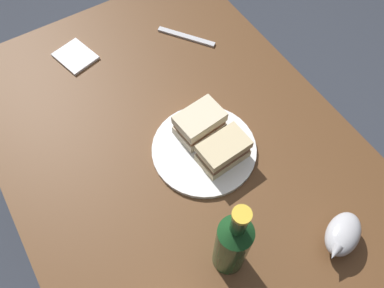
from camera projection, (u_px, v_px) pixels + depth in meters
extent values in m
plane|color=#333842|center=(185.00, 235.00, 1.57)|extent=(6.00, 6.00, 0.00)
cube|color=brown|center=(183.00, 203.00, 1.27)|extent=(1.18, 0.83, 0.71)
cylinder|color=white|center=(204.00, 149.00, 0.95)|extent=(0.26, 0.26, 0.01)
cube|color=beige|center=(223.00, 155.00, 0.92)|extent=(0.08, 0.12, 0.02)
cube|color=brown|center=(223.00, 151.00, 0.91)|extent=(0.08, 0.11, 0.02)
cube|color=beige|center=(224.00, 147.00, 0.89)|extent=(0.08, 0.12, 0.02)
cube|color=beige|center=(199.00, 128.00, 0.96)|extent=(0.09, 0.12, 0.03)
cube|color=#8C5B3D|center=(200.00, 124.00, 0.94)|extent=(0.08, 0.11, 0.02)
cube|color=beige|center=(200.00, 119.00, 0.92)|extent=(0.09, 0.12, 0.03)
cube|color=#AD702D|center=(218.00, 125.00, 0.97)|extent=(0.04, 0.04, 0.02)
cube|color=gold|center=(214.00, 133.00, 0.96)|extent=(0.03, 0.05, 0.02)
cube|color=#B77F33|center=(215.00, 126.00, 0.97)|extent=(0.03, 0.05, 0.02)
cube|color=gold|center=(218.00, 143.00, 0.94)|extent=(0.05, 0.05, 0.02)
cylinder|color=#B7B7BC|center=(338.00, 238.00, 0.84)|extent=(0.04, 0.04, 0.02)
ellipsoid|color=#B7B7BC|center=(343.00, 234.00, 0.81)|extent=(0.10, 0.12, 0.05)
ellipsoid|color=#381E0F|center=(344.00, 233.00, 0.81)|extent=(0.09, 0.10, 0.02)
cone|color=#B7B7BC|center=(335.00, 252.00, 0.78)|extent=(0.03, 0.04, 0.02)
cylinder|color=#19421E|center=(231.00, 247.00, 0.74)|extent=(0.07, 0.07, 0.19)
cone|color=#19421E|center=(237.00, 230.00, 0.65)|extent=(0.07, 0.07, 0.02)
cylinder|color=#19421E|center=(240.00, 222.00, 0.62)|extent=(0.03, 0.03, 0.06)
cylinder|color=gold|center=(242.00, 215.00, 0.59)|extent=(0.03, 0.03, 0.01)
cube|color=white|center=(75.00, 56.00, 1.11)|extent=(0.13, 0.12, 0.01)
cube|color=silver|center=(186.00, 37.00, 1.15)|extent=(0.15, 0.12, 0.01)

